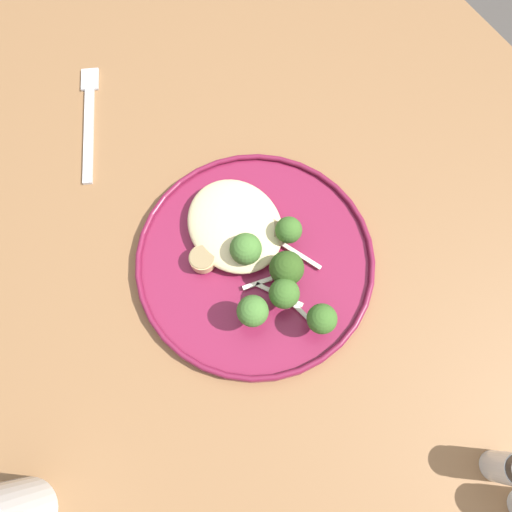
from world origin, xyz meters
TOP-DOWN VIEW (x-y plane):
  - ground at (0.00, 0.00)m, footprint 6.00×6.00m
  - wooden_dining_table at (0.00, 0.00)m, footprint 1.40×1.00m
  - dinner_plate at (0.04, -0.00)m, footprint 0.29×0.29m
  - noodle_bed at (0.08, -0.00)m, footprint 0.13×0.11m
  - seared_scallop_front_small at (0.09, -0.00)m, footprint 0.04×0.04m
  - seared_scallop_left_edge at (0.06, -0.03)m, footprint 0.03×0.03m
  - seared_scallop_center_golden at (0.07, -0.01)m, footprint 0.03×0.03m
  - seared_scallop_half_hidden at (0.07, 0.06)m, footprint 0.03×0.03m
  - broccoli_floret_right_tilted at (0.00, -0.02)m, footprint 0.04×0.04m
  - broccoli_floret_front_edge at (-0.02, 0.04)m, footprint 0.04×0.04m
  - broccoli_floret_rear_charred at (0.05, 0.01)m, footprint 0.04×0.04m
  - broccoli_floret_center_pile at (-0.02, 0.00)m, footprint 0.03×0.03m
  - broccoli_floret_beside_noodles at (-0.07, -0.02)m, footprint 0.03×0.03m
  - broccoli_floret_near_rim at (0.04, -0.05)m, footprint 0.03×0.03m
  - onion_sliver_short_strip at (0.01, 0.01)m, footprint 0.01×0.04m
  - onion_sliver_pale_crescent at (-0.04, -0.01)m, footprint 0.04×0.01m
  - onion_sliver_curled_piece at (0.01, -0.05)m, footprint 0.05×0.03m
  - onion_sliver_long_sliver at (-0.02, -0.00)m, footprint 0.05×0.04m
  - dinner_fork at (0.34, 0.08)m, footprint 0.17×0.10m
  - pepper_shaker at (-0.29, -0.09)m, footprint 0.03×0.03m

SIDE VIEW (x-z plane):
  - ground at x=0.00m, z-range 0.00..0.00m
  - wooden_dining_table at x=0.00m, z-range 0.29..1.03m
  - dinner_fork at x=0.34m, z-range 0.74..0.74m
  - dinner_plate at x=0.04m, z-range 0.74..0.76m
  - onion_sliver_short_strip at x=0.01m, z-range 0.75..0.76m
  - onion_sliver_pale_crescent at x=-0.04m, z-range 0.75..0.76m
  - onion_sliver_curled_piece at x=0.01m, z-range 0.75..0.76m
  - onion_sliver_long_sliver at x=-0.02m, z-range 0.75..0.76m
  - seared_scallop_front_small at x=0.09m, z-range 0.75..0.77m
  - seared_scallop_center_golden at x=0.07m, z-range 0.75..0.77m
  - seared_scallop_half_hidden at x=0.07m, z-range 0.75..0.77m
  - seared_scallop_left_edge at x=0.06m, z-range 0.75..0.77m
  - noodle_bed at x=0.08m, z-range 0.75..0.78m
  - pepper_shaker at x=-0.29m, z-range 0.74..0.81m
  - broccoli_floret_rear_charred at x=0.05m, z-range 0.75..0.80m
  - broccoli_floret_near_rim at x=0.04m, z-range 0.76..0.80m
  - broccoli_floret_center_pile at x=-0.02m, z-range 0.76..0.81m
  - broccoli_floret_right_tilted at x=0.00m, z-range 0.76..0.81m
  - broccoli_floret_beside_noodles at x=-0.07m, z-range 0.76..0.81m
  - broccoli_floret_front_edge at x=-0.02m, z-range 0.76..0.81m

